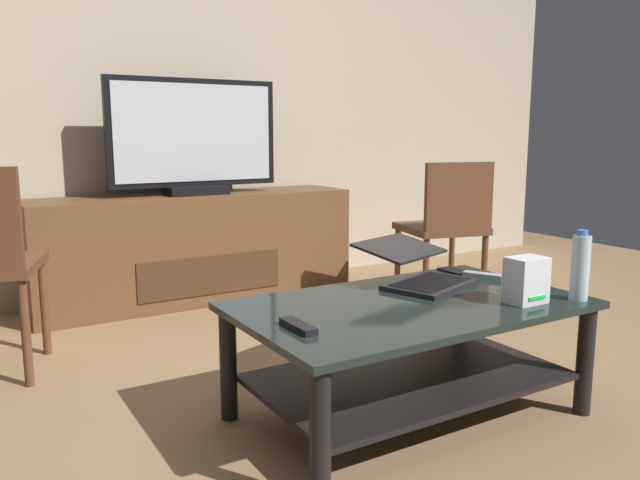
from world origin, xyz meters
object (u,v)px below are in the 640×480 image
at_px(media_cabinet, 197,247).
at_px(water_bottle_near, 580,267).
at_px(cell_phone, 454,271).
at_px(television, 194,139).
at_px(dining_chair, 447,222).
at_px(soundbar_remote, 298,326).
at_px(tv_remote, 483,276).
at_px(coffee_table, 409,337).
at_px(router_box, 526,280).
at_px(laptop, 418,269).

bearing_deg(media_cabinet, water_bottle_near, -74.84).
bearing_deg(media_cabinet, cell_phone, -72.12).
height_order(television, dining_chair, television).
bearing_deg(cell_phone, dining_chair, 50.66).
bearing_deg(television, media_cabinet, 90.00).
bearing_deg(soundbar_remote, tv_remote, 10.87).
distance_m(coffee_table, dining_chair, 1.61).
xyz_separation_m(media_cabinet, router_box, (0.41, -2.13, 0.18)).
distance_m(laptop, soundbar_remote, 0.72).
bearing_deg(coffee_table, water_bottle_near, -28.41).
bearing_deg(tv_remote, router_box, -140.77).
relative_size(cell_phone, soundbar_remote, 0.88).
bearing_deg(television, router_box, -79.08).
bearing_deg(router_box, television, 100.92).
distance_m(router_box, water_bottle_near, 0.21).
height_order(media_cabinet, cell_phone, media_cabinet).
height_order(router_box, water_bottle_near, water_bottle_near).
xyz_separation_m(water_bottle_near, tv_remote, (-0.04, 0.41, -0.11)).
bearing_deg(coffee_table, dining_chair, 42.98).
bearing_deg(cell_phone, router_box, -102.89).
distance_m(water_bottle_near, tv_remote, 0.43).
bearing_deg(media_cabinet, coffee_table, -87.85).
bearing_deg(television, coffee_table, -87.83).
distance_m(coffee_table, router_box, 0.45).
relative_size(dining_chair, laptop, 1.79).
bearing_deg(soundbar_remote, television, 77.42).
bearing_deg(laptop, cell_phone, 18.04).
distance_m(television, cell_phone, 1.79).
relative_size(dining_chair, cell_phone, 5.98).
bearing_deg(router_box, cell_phone, 75.56).
height_order(television, router_box, television).
bearing_deg(water_bottle_near, router_box, 159.67).
xyz_separation_m(coffee_table, laptop, (0.19, 0.18, 0.19)).
xyz_separation_m(laptop, router_box, (0.15, -0.40, 0.02)).
height_order(laptop, tv_remote, laptop).
bearing_deg(coffee_table, router_box, -32.51).
bearing_deg(cell_phone, television, 109.66).
bearing_deg(router_box, media_cabinet, 100.81).
bearing_deg(cell_phone, media_cabinet, 109.44).
relative_size(coffee_table, soundbar_remote, 7.50).
bearing_deg(dining_chair, tv_remote, -125.46).
relative_size(cell_phone, tv_remote, 0.88).
relative_size(laptop, router_box, 2.93).
height_order(dining_chair, soundbar_remote, dining_chair).
bearing_deg(coffee_table, laptop, 44.32).
distance_m(dining_chair, water_bottle_near, 1.52).
height_order(laptop, cell_phone, laptop).
relative_size(coffee_table, cell_phone, 8.57).
bearing_deg(laptop, coffee_table, -135.68).
height_order(media_cabinet, tv_remote, media_cabinet).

